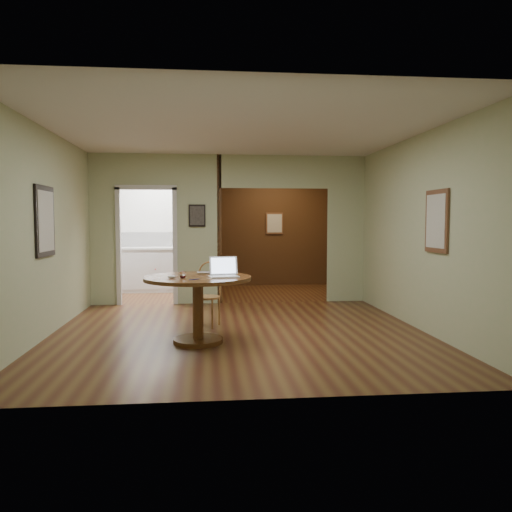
{
  "coord_description": "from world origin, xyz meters",
  "views": [
    {
      "loc": [
        -0.44,
        -6.58,
        1.5
      ],
      "look_at": [
        0.2,
        -0.2,
        1.05
      ],
      "focal_mm": 35.0,
      "sensor_mm": 36.0,
      "label": 1
    }
  ],
  "objects": [
    {
      "name": "pen",
      "position": [
        -0.58,
        -0.8,
        0.83
      ],
      "size": [
        0.12,
        0.09,
        0.01
      ],
      "primitive_type": "cylinder",
      "rotation": [
        0.0,
        1.57,
        0.64
      ],
      "color": "#0C1755",
      "rests_on": "dining_table"
    },
    {
      "name": "wine_glass",
      "position": [
        -0.72,
        -0.64,
        0.87
      ],
      "size": [
        0.08,
        0.08,
        0.09
      ],
      "primitive_type": null,
      "color": "white",
      "rests_on": "dining_table"
    },
    {
      "name": "room_shell",
      "position": [
        -0.47,
        3.1,
        1.29
      ],
      "size": [
        5.2,
        7.5,
        5.0
      ],
      "color": "silver",
      "rests_on": "ground"
    },
    {
      "name": "chair",
      "position": [
        -0.42,
        0.54,
        0.51
      ],
      "size": [
        0.51,
        0.51,
        0.92
      ],
      "rotation": [
        0.0,
        0.0,
        -0.37
      ],
      "color": "olive",
      "rests_on": "ground"
    },
    {
      "name": "grocery_bag",
      "position": [
        -0.9,
        4.2,
        1.1
      ],
      "size": [
        0.32,
        0.28,
        0.31
      ],
      "primitive_type": "ellipsoid",
      "rotation": [
        0.0,
        0.0,
        -0.03
      ],
      "color": "beige",
      "rests_on": "kitchen_cabinet"
    },
    {
      "name": "open_laptop",
      "position": [
        -0.23,
        -0.53,
        0.89
      ],
      "size": [
        0.38,
        0.35,
        0.24
      ],
      "rotation": [
        0.0,
        0.0,
        0.17
      ],
      "color": "white",
      "rests_on": "dining_table"
    },
    {
      "name": "closed_laptop",
      "position": [
        -0.39,
        -0.2,
        0.84
      ],
      "size": [
        0.36,
        0.25,
        0.03
      ],
      "primitive_type": "imported",
      "rotation": [
        0.0,
        0.0,
        0.11
      ],
      "color": "#A8A9AD",
      "rests_on": "dining_table"
    },
    {
      "name": "floor",
      "position": [
        0.0,
        0.0,
        0.0
      ],
      "size": [
        5.0,
        5.0,
        0.0
      ],
      "primitive_type": "plane",
      "color": "#442013",
      "rests_on": "ground"
    },
    {
      "name": "kitchen_cabinet",
      "position": [
        -1.35,
        4.2,
        0.47
      ],
      "size": [
        2.06,
        0.6,
        0.94
      ],
      "color": "silver",
      "rests_on": "ground"
    },
    {
      "name": "mouse",
      "position": [
        -0.85,
        -0.65,
        0.84
      ],
      "size": [
        0.1,
        0.07,
        0.04
      ],
      "primitive_type": "ellipsoid",
      "rotation": [
        0.0,
        0.0,
        0.15
      ],
      "color": "white",
      "rests_on": "dining_table"
    },
    {
      "name": "dining_table",
      "position": [
        -0.54,
        -0.46,
        0.61
      ],
      "size": [
        1.32,
        1.32,
        0.82
      ],
      "rotation": [
        0.0,
        0.0,
        0.21
      ],
      "color": "brown",
      "rests_on": "ground"
    }
  ]
}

